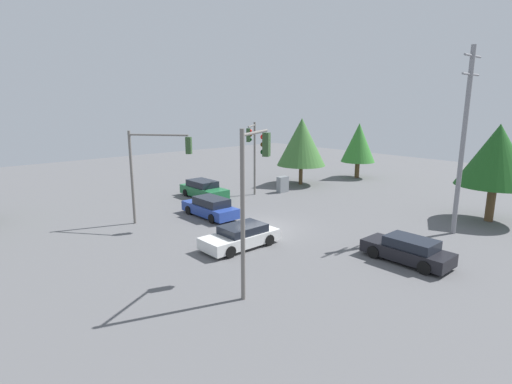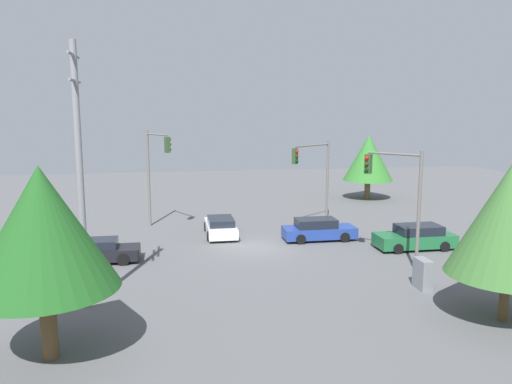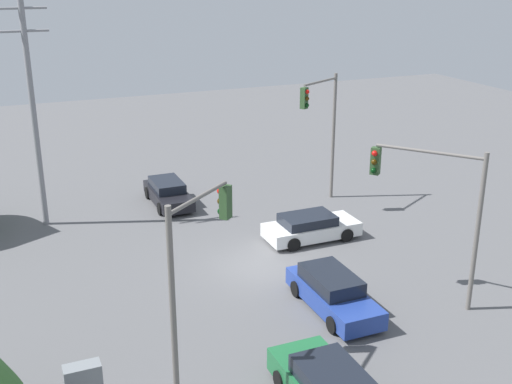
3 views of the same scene
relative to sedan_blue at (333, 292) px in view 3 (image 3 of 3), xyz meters
The scene contains 8 objects.
ground_plane 4.45m from the sedan_blue, 76.64° to the right, with size 80.00×80.00×0.00m, color #5B5B5E.
sedan_blue is the anchor object (origin of this frame).
sedan_dark 13.61m from the sedan_blue, 78.77° to the right, with size 1.84×4.36×1.29m.
sedan_white 6.51m from the sedan_blue, 110.19° to the right, with size 4.45×2.00×1.23m.
traffic_signal_main 7.44m from the sedan_blue, 21.75° to the left, with size 2.61×2.21×6.28m.
traffic_signal_cross 5.16m from the sedan_blue, 168.14° to the left, with size 2.79×3.41×6.13m.
traffic_signal_aux 12.17m from the sedan_blue, 116.05° to the right, with size 2.86×1.76×6.91m.
utility_pole_tall 16.62m from the sedan_blue, 54.98° to the right, with size 2.20×0.28×11.02m.
Camera 3 is at (9.94, 22.84, 12.20)m, focal length 45.00 mm.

